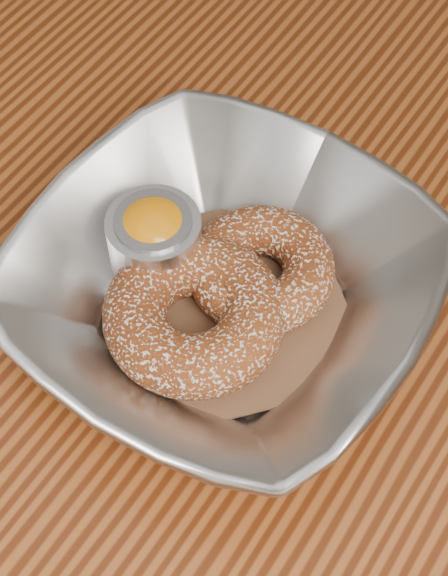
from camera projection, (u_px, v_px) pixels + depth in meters
The scene contains 7 objects.
ground_plane at pixel (210, 538), 1.22m from camera, with size 4.00×4.00×0.00m, color #565659.
table at pixel (198, 280), 0.68m from camera, with size 1.20×0.80×0.75m.
serving_bowl at pixel (224, 289), 0.52m from camera, with size 0.24×0.24×0.06m, color #B8BBBF.
parchment at pixel (224, 307), 0.54m from camera, with size 0.14×0.14×0.00m, color brown.
donut_back at pixel (261, 269), 0.53m from camera, with size 0.09×0.09×0.03m, color maroon.
donut_front at pixel (194, 314), 0.51m from camera, with size 0.11×0.11×0.04m, color maroon.
ramekin at pixel (155, 242), 0.53m from camera, with size 0.06×0.06×0.06m.
Camera 1 is at (0.22, -0.30, 1.21)m, focal length 55.00 mm.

